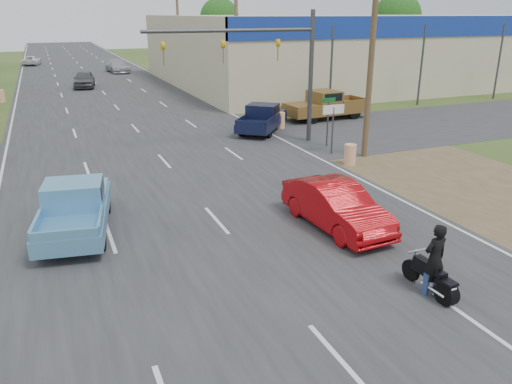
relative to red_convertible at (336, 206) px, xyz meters
name	(u,v)px	position (x,y,z in m)	size (l,w,h in m)	color
ground	(339,359)	(-3.50, -5.91, -0.76)	(200.00, 200.00, 0.00)	#34461C
main_road	(104,93)	(-3.50, 34.09, -0.75)	(15.00, 180.00, 0.02)	#2D2D30
cross_road	(156,151)	(-3.50, 12.09, -0.75)	(120.00, 10.00, 0.02)	#2D2D30
dirt_verge	(428,169)	(7.50, 4.09, -0.76)	(8.00, 18.00, 0.01)	brown
big_box_store	(397,46)	(28.50, 34.02, 2.55)	(50.00, 28.10, 6.60)	#B7A88C
utility_pole_1	(372,47)	(6.00, 7.09, 4.56)	(2.00, 0.28, 10.00)	#4C3823
utility_pole_2	(236,33)	(6.00, 25.09, 4.56)	(2.00, 0.28, 10.00)	#4C3823
utility_pole_3	(178,28)	(6.00, 43.09, 4.56)	(2.00, 0.28, 10.00)	#4C3823
tree_3	(397,17)	(51.50, 64.09, 5.43)	(8.40, 8.40, 10.40)	#422D19
tree_5	(219,18)	(26.50, 89.09, 5.12)	(7.98, 7.98, 9.88)	#422D19
barrel_0	(350,155)	(4.50, 6.09, -0.26)	(0.56, 0.56, 1.00)	orange
barrel_1	(280,120)	(4.90, 14.59, -0.26)	(0.56, 0.56, 1.00)	orange
barrel_3	(1,96)	(-11.70, 32.09, -0.26)	(0.56, 0.56, 1.00)	orange
lane_sign	(333,117)	(4.70, 8.09, 1.14)	(1.20, 0.08, 2.52)	#3F3F44
street_name_sign	(328,117)	(5.30, 9.59, 0.85)	(0.80, 0.08, 2.61)	#3F3F44
signal_mast	(266,54)	(2.32, 11.09, 4.04)	(9.12, 0.40, 7.00)	#3F3F44
red_convertible	(336,206)	(0.00, 0.00, 0.00)	(1.61, 4.63, 1.52)	#A4070C
motorcycle	(433,280)	(0.04, -4.64, -0.33)	(0.58, 1.90, 0.96)	black
rider	(434,262)	(0.04, -4.60, 0.16)	(0.67, 0.44, 1.84)	black
blue_pickup	(75,206)	(-8.00, 3.09, 0.10)	(2.83, 5.40, 1.70)	black
navy_pickup	(263,118)	(3.58, 14.31, 0.07)	(4.65, 5.06, 1.65)	black
brown_pickup	(324,105)	(8.85, 16.08, 0.21)	(5.94, 2.67, 1.92)	black
distant_car_grey	(84,79)	(-4.76, 38.38, 0.02)	(1.85, 4.61, 1.57)	#4C4B50
distant_car_silver	(117,66)	(0.14, 50.62, -0.01)	(2.11, 5.19, 1.51)	#AAABAF
distant_car_white	(32,61)	(-9.54, 64.42, -0.15)	(2.04, 4.42, 1.23)	white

